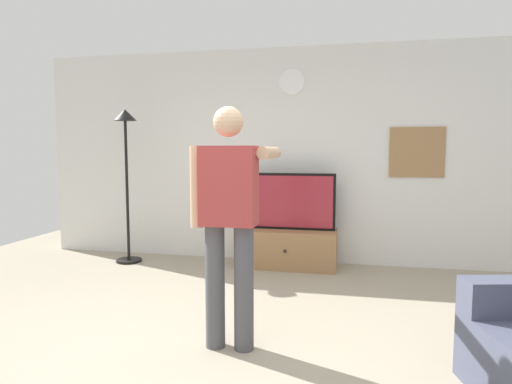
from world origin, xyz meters
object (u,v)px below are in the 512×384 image
(wall_clock, at_px, (292,82))
(floor_lamp, at_px, (126,154))
(tv_stand, at_px, (288,248))
(framed_picture, at_px, (417,152))
(person_standing_nearer_lamp, at_px, (230,214))
(television, at_px, (289,201))

(wall_clock, xyz_separation_m, floor_lamp, (-2.03, -0.45, -0.89))
(tv_stand, height_order, framed_picture, framed_picture)
(floor_lamp, relative_size, person_standing_nearer_lamp, 1.12)
(framed_picture, height_order, floor_lamp, floor_lamp)
(tv_stand, bearing_deg, television, 90.00)
(wall_clock, relative_size, floor_lamp, 0.16)
(television, relative_size, wall_clock, 3.57)
(framed_picture, bearing_deg, tv_stand, -168.88)
(tv_stand, xyz_separation_m, television, (-0.00, 0.05, 0.57))
(television, xyz_separation_m, floor_lamp, (-2.03, -0.21, 0.58))
(tv_stand, bearing_deg, person_standing_nearer_lamp, -92.84)
(person_standing_nearer_lamp, bearing_deg, wall_clock, 87.48)
(wall_clock, bearing_deg, framed_picture, 0.19)
(wall_clock, height_order, floor_lamp, wall_clock)
(tv_stand, bearing_deg, framed_picture, 11.12)
(tv_stand, distance_m, framed_picture, 1.93)
(person_standing_nearer_lamp, bearing_deg, tv_stand, 87.16)
(person_standing_nearer_lamp, bearing_deg, television, 87.21)
(framed_picture, height_order, person_standing_nearer_lamp, person_standing_nearer_lamp)
(floor_lamp, bearing_deg, framed_picture, 7.39)
(tv_stand, relative_size, wall_clock, 3.71)
(tv_stand, distance_m, floor_lamp, 2.34)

